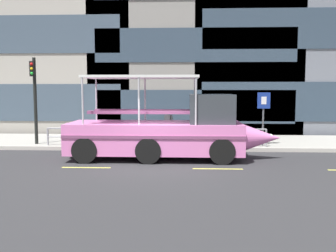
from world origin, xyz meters
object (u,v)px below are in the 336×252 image
(duck_tour_boat, at_px, (168,132))
(pedestrian_mid_left, at_px, (168,123))
(parking_sign, at_px, (263,110))
(traffic_light_pole, at_px, (34,92))
(pedestrian_near_bow, at_px, (228,122))

(duck_tour_boat, bearing_deg, pedestrian_mid_left, 92.24)
(parking_sign, relative_size, pedestrian_mid_left, 1.51)
(traffic_light_pole, xyz_separation_m, pedestrian_mid_left, (6.48, 0.60, -1.54))
(traffic_light_pole, height_order, pedestrian_near_bow, traffic_light_pole)
(traffic_light_pole, height_order, duck_tour_boat, traffic_light_pole)
(duck_tour_boat, bearing_deg, parking_sign, 30.93)
(traffic_light_pole, height_order, parking_sign, traffic_light_pole)
(traffic_light_pole, relative_size, pedestrian_mid_left, 2.52)
(pedestrian_near_bow, xyz_separation_m, pedestrian_mid_left, (-2.94, 0.01, -0.05))
(pedestrian_near_bow, bearing_deg, pedestrian_mid_left, 179.73)
(parking_sign, height_order, duck_tour_boat, duck_tour_boat)
(parking_sign, distance_m, pedestrian_near_bow, 1.82)
(parking_sign, height_order, pedestrian_mid_left, parking_sign)
(traffic_light_pole, bearing_deg, pedestrian_mid_left, 5.31)
(traffic_light_pole, xyz_separation_m, parking_sign, (11.04, 0.06, -0.82))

